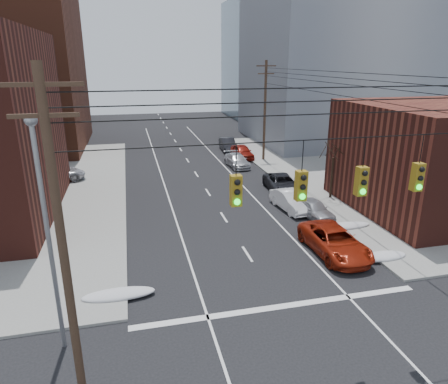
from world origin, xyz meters
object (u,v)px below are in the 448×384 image
parked_car_a (314,209)px  parked_car_e (242,152)px  parked_car_b (291,201)px  lot_car_d (23,175)px  parked_car_f (228,145)px  red_pickup (335,241)px  parked_car_c (282,183)px  parked_car_d (237,160)px  lot_car_b (54,174)px

parked_car_a → parked_car_e: 19.08m
parked_car_b → lot_car_d: (-21.66, 12.36, 0.03)m
parked_car_f → red_pickup: bearing=-87.5°
lot_car_d → parked_car_a: bearing=-134.9°
red_pickup → parked_car_c: bearing=82.6°
parked_car_d → lot_car_b: size_ratio=0.87×
red_pickup → parked_car_e: parked_car_e is taller
parked_car_b → parked_car_c: (1.04, 4.47, -0.01)m
parked_car_c → parked_car_a: bearing=-85.9°
parked_car_f → lot_car_b: size_ratio=0.88×
red_pickup → parked_car_c: size_ratio=1.07×
red_pickup → parked_car_f: 29.16m
parked_car_a → parked_car_e: bearing=82.7°
parked_car_b → red_pickup: bearing=-98.6°
red_pickup → lot_car_b: bearing=133.0°
parked_car_c → red_pickup: bearing=-92.3°
parked_car_f → parked_car_b: bearing=-87.2°
parked_car_a → parked_car_d: bearing=88.6°
parked_car_e → parked_car_b: bearing=-95.3°
parked_car_a → parked_car_f: 23.57m
parked_car_b → parked_car_f: parked_car_f is taller
parked_car_d → lot_car_d: size_ratio=1.32×
parked_car_c → lot_car_d: size_ratio=1.46×
parked_car_a → lot_car_d: size_ratio=1.11×
parked_car_e → lot_car_d: (-22.70, -4.85, -0.03)m
red_pickup → parked_car_a: bearing=75.5°
parked_car_c → parked_car_d: parked_car_c is taller
red_pickup → parked_car_f: bearing=87.6°
parked_car_a → parked_car_b: bearing=111.8°
parked_car_e → parked_car_f: parked_car_e is taller
red_pickup → parked_car_d: size_ratio=1.19×
lot_car_b → lot_car_d: size_ratio=1.51×
parked_car_c → parked_car_d: size_ratio=1.10×
parked_car_c → parked_car_f: (-0.63, 17.23, 0.06)m
lot_car_b → parked_car_a: bearing=-141.0°
parked_car_e → parked_car_f: bearing=96.2°
parked_car_d → parked_car_c: bearing=-83.1°
parked_car_d → lot_car_d: 21.14m
parked_car_d → parked_car_f: size_ratio=0.99×
parked_car_e → lot_car_d: bearing=-169.8°
parked_car_e → lot_car_d: 23.21m
parked_car_c → lot_car_d: bearing=164.9°
lot_car_d → parked_car_e: bearing=-90.8°
parked_car_e → parked_car_f: size_ratio=0.97×
parked_car_b → lot_car_b: 22.09m
parked_car_f → lot_car_b: bearing=-148.5°
red_pickup → lot_car_d: red_pickup is taller
parked_car_a → parked_car_f: (-0.63, 23.56, 0.11)m
red_pickup → lot_car_d: size_ratio=1.56×
red_pickup → parked_car_c: 12.00m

